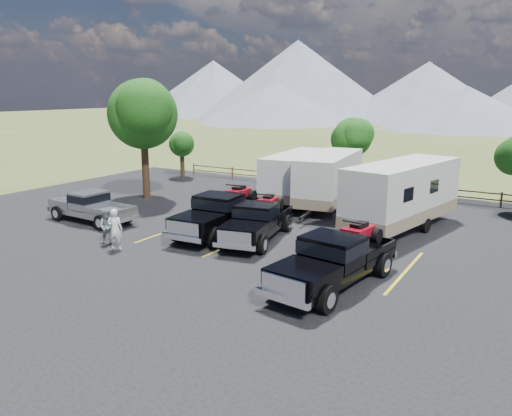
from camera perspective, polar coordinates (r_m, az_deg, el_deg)
The scene contains 17 objects.
ground at distance 19.74m, azimuth -3.69°, elevation -7.70°, with size 320.00×320.00×0.00m, color #4D5C27.
asphalt_lot at distance 22.11m, azimuth 0.77°, elevation -5.29°, with size 44.00×34.00×0.04m, color black.
stall_lines at distance 22.93m, azimuth 2.04°, elevation -4.55°, with size 12.12×5.50×0.01m.
tree_big_nw at distance 33.47m, azimuth -12.84°, elevation 10.41°, with size 5.54×5.18×7.84m.
tree_north at distance 36.51m, azimuth 10.93°, elevation 7.93°, with size 3.46×3.24×5.25m.
tree_nw_small at distance 41.93m, azimuth -8.50°, elevation 7.23°, with size 2.59×2.43×3.85m.
rail_fence at distance 35.27m, azimuth 16.54°, elevation 2.14°, with size 36.12×0.12×1.00m.
mountain_range at distance 122.44m, azimuth 23.22°, elevation 12.54°, with size 209.00×71.00×20.00m.
rig_left at distance 25.13m, azimuth -3.97°, elevation -0.44°, with size 2.74×6.86×2.25m.
rig_center at distance 23.94m, azimuth 0.21°, elevation -1.38°, with size 3.08×6.29×2.01m.
rig_right at distance 18.50m, azimuth 9.06°, elevation -5.71°, with size 2.97×6.74×2.18m.
trailer_left at distance 32.30m, azimuth 4.72°, elevation 3.62°, with size 3.03×9.08×3.14m.
trailer_center at distance 31.14m, azimuth 8.37°, elevation 3.28°, with size 3.42×9.43×3.26m.
trailer_right at distance 26.56m, azimuth 16.38°, elevation 1.44°, with size 4.18×10.08×3.49m.
pickup_silver at distance 28.61m, azimuth -18.31°, elevation 0.17°, with size 5.67×2.15×1.68m.
person_a at distance 23.30m, azimuth -15.81°, elevation -2.35°, with size 0.69×0.45×1.90m, color white.
person_b at distance 24.29m, azimuth -16.60°, elevation -2.06°, with size 0.81×0.63×1.66m, color gray.
Camera 1 is at (10.61, -15.09, 7.03)m, focal length 35.00 mm.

